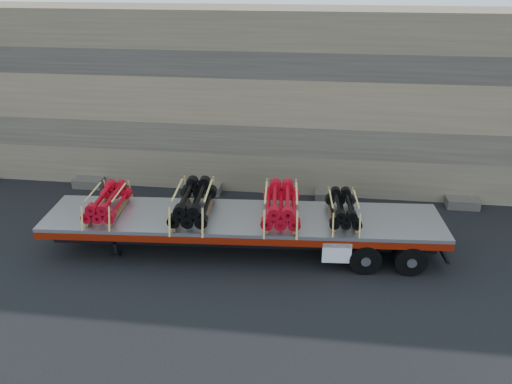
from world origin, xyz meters
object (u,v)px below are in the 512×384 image
Objects in this scene: bundle_midfront at (194,203)px; bundle_midrear at (281,205)px; trailer at (243,233)px; bundle_rear at (343,209)px; bundle_front at (108,203)px.

bundle_midrear is (2.74, 0.20, -0.01)m from bundle_midfront.
bundle_midfront reaches higher than trailer.
bundle_front is at bearing -180.00° from bundle_rear.
trailer is 4.42m from bundle_front.
bundle_rear is at bearing 0.00° from bundle_midrear.
bundle_rear is (3.11, 0.22, 0.96)m from trailer.
bundle_front is 0.85× the size of bundle_midfront.
bundle_midrear reaches higher than bundle_rear.
bundle_rear is (1.92, 0.14, -0.07)m from bundle_midrear.
bundle_midrear is 1.92m from bundle_rear.
bundle_front is 5.51m from bundle_midrear.
trailer is 1.87m from bundle_midfront.
bundle_rear is (7.41, 0.53, -0.02)m from bundle_front.
bundle_rear is at bearing 0.00° from bundle_front.
bundle_rear is (4.66, 0.34, -0.08)m from bundle_midfront.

